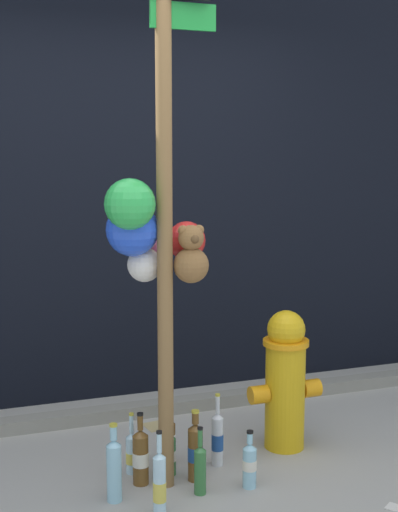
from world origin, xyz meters
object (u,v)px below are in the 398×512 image
(bottle_2, at_px, (195,451))
(bottle_0, at_px, (169,439))
(memorial_post, at_px, (154,193))
(bottle_1, at_px, (141,456))
(bottle_5, at_px, (200,468))
(bottle_3, at_px, (250,464))
(bottle_4, at_px, (160,484))
(bottle_6, at_px, (170,452))
(bottle_7, at_px, (132,452))
(fire_hydrant, at_px, (285,379))
(bottle_8, at_px, (217,438))
(bottle_9, at_px, (114,468))

(bottle_2, bearing_deg, bottle_0, 103.63)
(memorial_post, xyz_separation_m, bottle_1, (-0.08, 0.00, -1.30))
(bottle_5, bearing_deg, bottle_3, -4.49)
(bottle_3, xyz_separation_m, bottle_4, (-0.49, -0.11, 0.03))
(bottle_2, bearing_deg, bottle_6, 134.65)
(memorial_post, distance_m, bottle_7, 1.35)
(bottle_0, relative_size, bottle_1, 0.89)
(bottle_0, height_order, bottle_4, bottle_4)
(bottle_4, relative_size, bottle_5, 1.19)
(fire_hydrant, relative_size, bottle_0, 2.39)
(memorial_post, bearing_deg, bottle_0, 56.32)
(bottle_3, distance_m, bottle_4, 0.50)
(bottle_8, bearing_deg, memorial_post, -168.06)
(bottle_9, bearing_deg, memorial_post, 27.17)
(bottle_6, bearing_deg, bottle_1, -163.12)
(bottle_0, height_order, bottle_3, bottle_0)
(bottle_0, xyz_separation_m, bottle_7, (-0.22, -0.06, -0.02))
(bottle_0, distance_m, bottle_6, 0.15)
(bottle_4, bearing_deg, bottle_1, 90.54)
(bottle_5, xyz_separation_m, bottle_8, (0.19, 0.27, 0.02))
(memorial_post, xyz_separation_m, bottle_3, (0.42, -0.21, -1.33))
(memorial_post, height_order, bottle_5, memorial_post)
(bottle_2, relative_size, bottle_4, 0.92)
(bottle_5, height_order, bottle_6, bottle_5)
(bottle_1, distance_m, bottle_8, 0.44)
(bottle_5, relative_size, bottle_7, 1.05)
(bottle_3, bearing_deg, bottle_7, 145.45)
(bottle_3, height_order, bottle_9, bottle_9)
(bottle_0, relative_size, bottle_2, 0.89)
(bottle_4, bearing_deg, bottle_6, 66.29)
(bottle_9, bearing_deg, fire_hydrant, 15.72)
(fire_hydrant, height_order, bottle_7, fire_hydrant)
(bottle_5, distance_m, bottle_6, 0.26)
(fire_hydrant, bearing_deg, bottle_0, 177.50)
(bottle_7, bearing_deg, bottle_4, -88.20)
(bottle_1, relative_size, bottle_3, 1.26)
(bottle_1, xyz_separation_m, bottle_9, (-0.16, -0.13, 0.02))
(bottle_6, bearing_deg, fire_hydrant, 9.06)
(bottle_1, height_order, bottle_3, bottle_1)
(bottle_6, bearing_deg, bottle_0, 72.95)
(bottle_7, bearing_deg, bottle_1, -85.13)
(bottle_5, bearing_deg, bottle_4, -152.57)
(bottle_7, bearing_deg, bottle_6, -24.80)
(fire_hydrant, height_order, bottle_6, fire_hydrant)
(bottle_6, bearing_deg, bottle_8, 4.40)
(bottle_6, bearing_deg, bottle_3, -39.04)
(bottle_4, xyz_separation_m, bottle_7, (-0.01, 0.45, -0.04))
(fire_hydrant, height_order, bottle_3, fire_hydrant)
(fire_hydrant, distance_m, bottle_7, 0.93)
(fire_hydrant, relative_size, bottle_5, 2.32)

